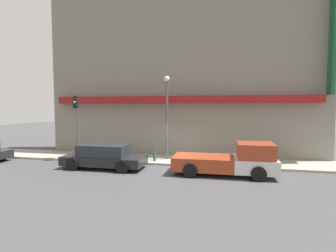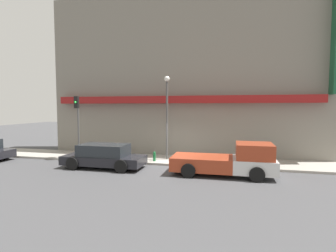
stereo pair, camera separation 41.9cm
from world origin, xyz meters
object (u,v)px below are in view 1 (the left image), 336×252
Objects in this scene: street_lamp at (167,108)px; traffic_light at (76,116)px; pickup_truck at (231,160)px; parked_car at (104,156)px; fire_hydrant at (155,156)px.

street_lamp is 1.31× the size of traffic_light.
traffic_light is at bearing -172.61° from street_lamp.
pickup_truck is 1.28× the size of traffic_light.
pickup_truck is at bearing -0.59° from parked_car.
parked_car is 5.00m from street_lamp.
pickup_truck is at bearing -33.39° from street_lamp.
fire_hydrant is 3.24m from street_lamp.
street_lamp is at bearing 7.39° from traffic_light.
traffic_light is (-2.85, 1.87, 2.27)m from parked_car.
pickup_truck reaches higher than fire_hydrant.
pickup_truck reaches higher than parked_car.
street_lamp is at bearing 39.40° from parked_car.
parked_car is (-7.17, 0.00, -0.07)m from pickup_truck.
parked_car is at bearing -140.01° from street_lamp.
fire_hydrant is 5.92m from traffic_light.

